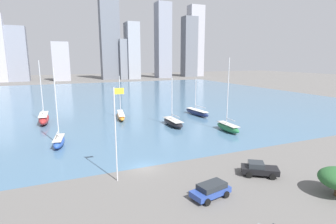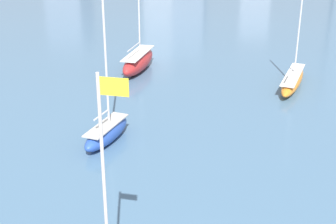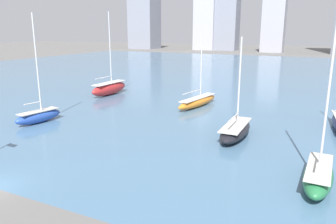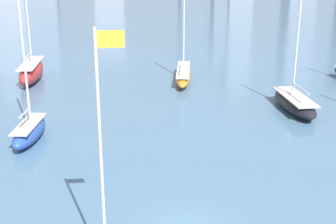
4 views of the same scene
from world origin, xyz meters
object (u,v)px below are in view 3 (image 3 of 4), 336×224
Objects in this scene: sailboat_black at (235,130)px; sailboat_blue at (38,115)px; sailboat_red at (109,88)px; sailboat_orange at (198,101)px; sailboat_green at (318,174)px.

sailboat_blue reaches higher than sailboat_black.
sailboat_red reaches higher than sailboat_orange.
sailboat_red is 1.36× the size of sailboat_orange.
sailboat_black is at bearing 20.77° from sailboat_blue.
sailboat_blue is (-23.84, -5.15, 0.13)m from sailboat_black.
sailboat_red is 19.33m from sailboat_blue.
sailboat_orange is at bearing 126.01° from sailboat_black.
sailboat_green is at bearing -31.27° from sailboat_red.
sailboat_black is 0.80× the size of sailboat_blue.
sailboat_blue reaches higher than sailboat_orange.
sailboat_red reaches higher than sailboat_blue.
sailboat_black is 24.39m from sailboat_blue.
sailboat_red is 41.97m from sailboat_green.
sailboat_blue is at bearing -79.80° from sailboat_red.
sailboat_orange is at bearing 131.60° from sailboat_green.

